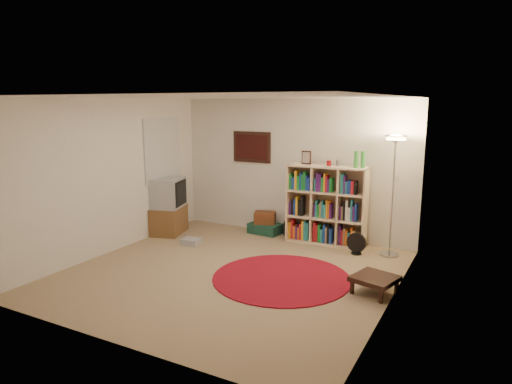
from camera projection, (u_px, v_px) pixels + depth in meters
room at (228, 187)px, 6.43m from camera, size 4.54×4.54×2.54m
bookshelf at (325, 206)px, 7.89m from camera, size 1.39×0.45×1.65m
floor_lamp at (395, 156)px, 7.06m from camera, size 0.38×0.38×1.94m
floor_fan at (356, 244)px, 7.38m from camera, size 0.31×0.17×0.36m
tv_stand at (169, 207)px, 8.54m from camera, size 0.68×0.84×1.06m
dvd_box at (191, 241)px, 7.93m from camera, size 0.33×0.29×0.10m
suitcase at (265, 228)px, 8.60m from camera, size 0.62×0.43×0.19m
wicker_basket at (265, 218)px, 8.57m from camera, size 0.46×0.39×0.22m
duffel_bag at (296, 228)px, 8.50m from camera, size 0.39×0.33×0.26m
paper_towel at (297, 232)px, 8.26m from camera, size 0.14×0.14×0.24m
red_rug at (281, 278)px, 6.39m from camera, size 1.94×1.94×0.02m
side_table at (375, 279)px, 5.85m from camera, size 0.63×0.63×0.23m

